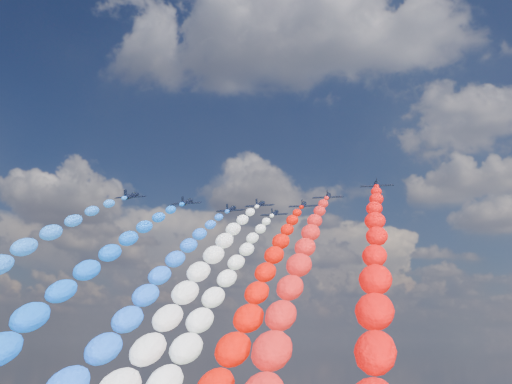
# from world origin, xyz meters

# --- Properties ---
(jet_0) EXTENTS (8.04, 10.87, 5.76)m
(jet_0) POSITION_xyz_m (-30.77, -6.76, 95.46)
(jet_0) COLOR black
(jet_1) EXTENTS (8.04, 10.87, 5.76)m
(jet_1) POSITION_xyz_m (-18.97, 3.28, 95.46)
(jet_1) COLOR black
(trail_1) EXTENTS (5.54, 110.70, 61.43)m
(trail_1) POSITION_xyz_m (-18.97, -53.54, 66.01)
(trail_1) COLOR blue
(jet_2) EXTENTS (8.17, 10.96, 5.76)m
(jet_2) POSITION_xyz_m (-9.70, 14.82, 95.46)
(jet_2) COLOR black
(trail_2) EXTENTS (5.54, 110.70, 61.43)m
(trail_2) POSITION_xyz_m (-9.70, -41.99, 66.01)
(trail_2) COLOR blue
(jet_3) EXTENTS (8.28, 11.04, 5.76)m
(jet_3) POSITION_xyz_m (-0.25, 10.31, 95.46)
(jet_3) COLOR black
(trail_3) EXTENTS (5.54, 110.70, 61.43)m
(trail_3) POSITION_xyz_m (-0.25, -46.51, 66.01)
(trail_3) COLOR white
(jet_4) EXTENTS (8.05, 10.88, 5.76)m
(jet_4) POSITION_xyz_m (1.34, 23.25, 95.46)
(jet_4) COLOR black
(trail_4) EXTENTS (5.54, 110.70, 61.43)m
(trail_4) POSITION_xyz_m (1.34, -33.56, 66.01)
(trail_4) COLOR white
(jet_5) EXTENTS (8.34, 11.08, 5.76)m
(jet_5) POSITION_xyz_m (11.31, 13.57, 95.46)
(jet_5) COLOR black
(trail_5) EXTENTS (5.54, 110.70, 61.43)m
(trail_5) POSITION_xyz_m (11.31, -43.25, 66.01)
(trail_5) COLOR #F00B02
(jet_6) EXTENTS (8.35, 11.10, 5.76)m
(jet_6) POSITION_xyz_m (19.09, 4.32, 95.46)
(jet_6) COLOR black
(trail_6) EXTENTS (5.54, 110.70, 61.43)m
(trail_6) POSITION_xyz_m (19.09, -52.50, 66.01)
(trail_6) COLOR red
(jet_7) EXTENTS (8.16, 10.96, 5.76)m
(jet_7) POSITION_xyz_m (31.76, -5.19, 95.46)
(jet_7) COLOR black
(trail_7) EXTENTS (5.54, 110.70, 61.43)m
(trail_7) POSITION_xyz_m (31.76, -62.01, 66.01)
(trail_7) COLOR #F30908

